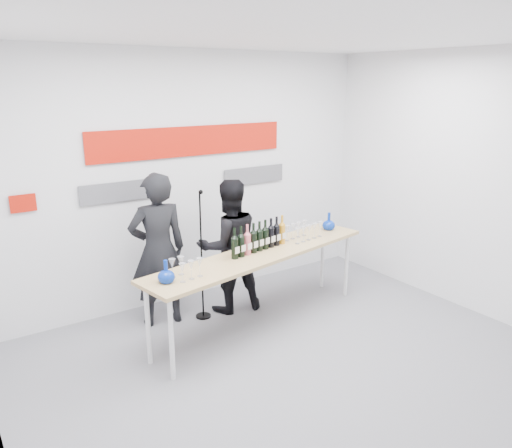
% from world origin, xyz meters
% --- Properties ---
extents(ground, '(5.00, 5.00, 0.00)m').
position_xyz_m(ground, '(0.00, 0.00, 0.00)').
color(ground, slate).
rests_on(ground, ground).
extents(back_wall, '(5.00, 0.04, 3.00)m').
position_xyz_m(back_wall, '(0.00, 2.00, 1.50)').
color(back_wall, silver).
rests_on(back_wall, ground).
extents(signage, '(3.38, 0.02, 0.79)m').
position_xyz_m(signage, '(-0.06, 1.97, 1.81)').
color(signage, '#B51507').
rests_on(signage, back_wall).
extents(tasting_table, '(2.91, 1.08, 0.86)m').
position_xyz_m(tasting_table, '(0.21, 0.80, 0.79)').
color(tasting_table, tan).
rests_on(tasting_table, ground).
extents(wine_bottles, '(0.80, 0.22, 0.33)m').
position_xyz_m(wine_bottles, '(0.22, 0.86, 1.02)').
color(wine_bottles, black).
rests_on(wine_bottles, tasting_table).
extents(decanter_left, '(0.16, 0.16, 0.21)m').
position_xyz_m(decanter_left, '(-0.99, 0.60, 0.96)').
color(decanter_left, '#082992').
rests_on(decanter_left, tasting_table).
extents(decanter_right, '(0.16, 0.16, 0.21)m').
position_xyz_m(decanter_right, '(1.39, 1.05, 0.96)').
color(decanter_right, '#082992').
rests_on(decanter_right, tasting_table).
extents(glasses_left, '(0.29, 0.24, 0.18)m').
position_xyz_m(glasses_left, '(-0.79, 0.60, 0.95)').
color(glasses_left, silver).
rests_on(glasses_left, tasting_table).
extents(glasses_right, '(0.49, 0.28, 0.18)m').
position_xyz_m(glasses_right, '(0.88, 0.92, 0.95)').
color(glasses_right, silver).
rests_on(glasses_right, tasting_table).
extents(presenter_left, '(0.68, 0.50, 1.72)m').
position_xyz_m(presenter_left, '(-0.69, 1.48, 0.86)').
color(presenter_left, black).
rests_on(presenter_left, ground).
extents(presenter_right, '(0.86, 0.72, 1.58)m').
position_xyz_m(presenter_right, '(0.13, 1.35, 0.79)').
color(presenter_right, black).
rests_on(presenter_right, ground).
extents(mic_stand, '(0.18, 0.18, 1.51)m').
position_xyz_m(mic_stand, '(-0.24, 1.33, 0.46)').
color(mic_stand, black).
rests_on(mic_stand, ground).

